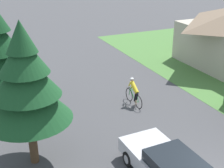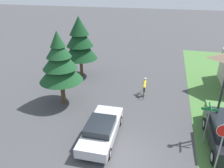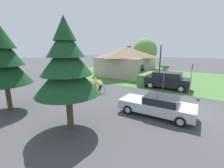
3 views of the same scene
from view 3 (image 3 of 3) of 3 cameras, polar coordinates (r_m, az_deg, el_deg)
The scene contains 13 objects.
ground_plane at distance 11.38m, azimuth 25.81°, elevation -9.46°, with size 140.00×140.00×0.00m, color #424244.
grass_verge_right at distance 23.40m, azimuth 20.06°, elevation 2.29°, with size 16.00×36.00×0.01m, color #477538.
cottage_house at distance 24.17m, azimuth 5.46°, elevation 8.86°, with size 8.44×7.73×4.62m.
hedge_row at distance 21.67m, azimuth 16.12°, elevation 3.47°, with size 10.52×0.90×1.28m, color #4C7A3D.
sedan_left_lane at distance 9.96m, azimuth 16.77°, elevation -7.83°, with size 1.92×4.62×1.28m.
cyclist at distance 14.26m, azimuth -5.40°, elevation -0.71°, with size 0.44×1.76×1.49m.
parked_suv_right at distance 16.83m, azimuth 20.30°, elevation 1.41°, with size 2.15×4.45×1.76m.
stop_sign at distance 15.37m, azimuth 28.05°, elevation 3.94°, with size 0.69×0.07×2.94m.
street_lamp at distance 16.10m, azimuth 17.86°, elevation 8.57°, with size 0.30×0.30×4.76m.
street_name_sign at distance 15.55m, azimuth 19.22°, elevation 3.72°, with size 0.90×0.90×2.52m.
conifer_tall_near at distance 7.62m, azimuth -16.92°, elevation 6.76°, with size 3.21×3.21×5.64m.
conifer_tall_far at distance 11.95m, azimuth -36.33°, elevation 7.96°, with size 3.24×3.24×5.84m.
deciduous_tree_right at distance 28.38m, azimuth 12.39°, elevation 12.18°, with size 4.31×4.31×6.01m.
Camera 3 is at (-10.55, -1.01, 4.14)m, focal length 24.00 mm.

